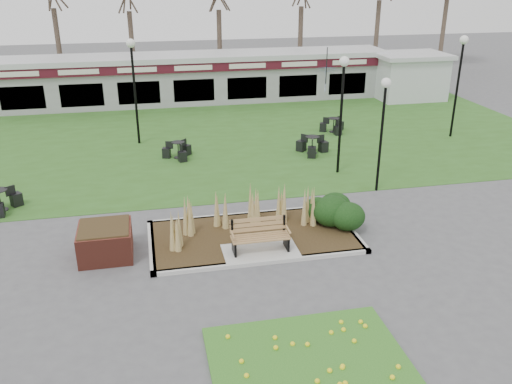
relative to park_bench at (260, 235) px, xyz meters
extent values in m
plane|color=#515154|center=(0.00, -0.25, -0.59)|extent=(100.00, 100.00, 0.00)
cube|color=#2F5A1C|center=(0.00, 11.75, -0.58)|extent=(34.00, 16.00, 0.02)
cube|color=#2A6C1F|center=(0.00, -4.85, -0.55)|extent=(4.20, 3.00, 0.08)
cube|color=#332314|center=(0.00, 0.95, -0.53)|extent=(6.22, 3.22, 0.12)
cube|color=#B7B7B2|center=(0.00, -0.66, -0.53)|extent=(6.40, 0.18, 0.12)
cube|color=#B7B7B2|center=(0.00, 2.56, -0.53)|extent=(6.40, 0.18, 0.12)
cube|color=#B7B7B2|center=(-3.11, 0.95, -0.53)|extent=(0.18, 3.40, 0.12)
cube|color=#B7B7B2|center=(3.11, 0.95, -0.53)|extent=(0.18, 3.40, 0.12)
cube|color=#B7B7B2|center=(0.00, -0.10, -0.52)|extent=(2.20, 1.20, 0.13)
cone|color=tan|center=(-1.90, 1.35, 0.11)|extent=(0.36, 0.36, 1.15)
cone|color=tan|center=(-0.90, 1.75, 0.11)|extent=(0.36, 0.36, 1.15)
cone|color=tan|center=(0.20, 1.95, 0.11)|extent=(0.36, 0.36, 1.15)
cone|color=tan|center=(1.10, 1.75, 0.11)|extent=(0.36, 0.36, 1.15)
cone|color=tan|center=(1.90, 1.35, 0.11)|extent=(0.36, 0.36, 1.15)
cone|color=tan|center=(-2.40, 0.55, 0.11)|extent=(0.36, 0.36, 1.15)
ellipsoid|color=black|center=(2.60, 1.15, 0.00)|extent=(1.21, 1.10, 0.99)
ellipsoid|color=black|center=(3.00, 0.75, -0.04)|extent=(1.10, 1.00, 0.90)
ellipsoid|color=black|center=(2.90, 1.65, -0.06)|extent=(1.06, 0.96, 0.86)
ellipsoid|color=black|center=(2.30, 1.65, -0.11)|extent=(0.92, 0.84, 0.76)
cube|color=#AB894D|center=(0.00, -0.10, -0.03)|extent=(1.70, 0.57, 0.04)
cube|color=#AB894D|center=(0.00, 0.21, 0.25)|extent=(1.70, 0.13, 0.44)
cube|color=black|center=(-0.78, -0.10, -0.25)|extent=(0.06, 0.55, 0.42)
cube|color=black|center=(0.78, -0.10, -0.25)|extent=(0.06, 0.55, 0.42)
cube|color=black|center=(-0.78, 0.20, 0.22)|extent=(0.06, 0.06, 0.50)
cube|color=black|center=(0.78, 0.20, 0.22)|extent=(0.06, 0.06, 0.50)
cube|color=#AB894D|center=(-0.82, -0.12, 0.15)|extent=(0.05, 0.50, 0.04)
cube|color=#AB894D|center=(0.82, -0.12, 0.15)|extent=(0.05, 0.50, 0.04)
cube|color=maroon|center=(-4.40, 0.75, -0.14)|extent=(1.50, 1.50, 0.90)
cube|color=#332314|center=(-4.40, 0.75, 0.33)|extent=(1.40, 1.40, 0.06)
cube|color=gray|center=(0.00, 19.75, 0.71)|extent=(24.00, 3.00, 2.60)
cube|color=#480F1B|center=(0.00, 18.20, 1.76)|extent=(24.00, 0.18, 0.55)
cube|color=silver|center=(0.00, 19.75, 2.16)|extent=(24.60, 3.40, 0.30)
cube|color=silver|center=(0.00, 18.09, 1.76)|extent=(22.00, 0.02, 0.28)
cube|color=black|center=(0.00, 18.30, 0.41)|extent=(22.00, 0.10, 1.30)
cube|color=silver|center=(13.50, 17.75, 0.71)|extent=(4.00, 3.00, 2.60)
cube|color=silver|center=(13.50, 17.75, 2.11)|extent=(4.40, 3.40, 0.25)
cylinder|color=#47382B|center=(-9.00, 27.75, 2.00)|extent=(0.36, 0.36, 5.17)
cylinder|color=#47382B|center=(-3.00, 27.75, 2.00)|extent=(0.36, 0.36, 5.17)
cylinder|color=#47382B|center=(3.00, 27.75, 2.00)|extent=(0.36, 0.36, 5.17)
cylinder|color=#47382B|center=(9.00, 27.75, 2.00)|extent=(0.36, 0.36, 5.17)
cylinder|color=#47382B|center=(15.00, 27.75, 2.00)|extent=(0.36, 0.36, 5.17)
cylinder|color=#47382B|center=(21.00, 27.75, 2.00)|extent=(0.36, 0.36, 5.17)
cylinder|color=black|center=(5.33, 3.79, 1.36)|extent=(0.10, 0.10, 3.90)
sphere|color=white|center=(5.33, 3.79, 3.47)|extent=(0.35, 0.35, 0.35)
cylinder|color=black|center=(-3.34, 11.58, 1.65)|extent=(0.11, 0.11, 4.47)
sphere|color=white|center=(-3.34, 11.58, 4.06)|extent=(0.40, 0.40, 0.40)
cylinder|color=black|center=(4.55, 5.90, 1.57)|extent=(0.11, 0.11, 4.31)
sphere|color=white|center=(4.55, 5.90, 3.89)|extent=(0.39, 0.39, 0.39)
cylinder|color=black|center=(11.76, 9.54, 1.65)|extent=(0.11, 0.11, 4.48)
sphere|color=white|center=(11.76, 9.54, 4.07)|extent=(0.40, 0.40, 0.40)
cylinder|color=black|center=(-1.68, 9.05, -0.55)|extent=(0.43, 0.43, 0.03)
cylinder|color=black|center=(-1.68, 9.05, -0.21)|extent=(0.05, 0.05, 0.70)
cylinder|color=black|center=(-1.68, 9.05, 0.15)|extent=(0.58, 0.58, 0.02)
cube|color=black|center=(-1.30, 9.42, -0.35)|extent=(0.46, 0.46, 0.44)
cube|color=black|center=(-2.19, 9.19, -0.35)|extent=(0.41, 0.41, 0.44)
cube|color=black|center=(-1.54, 8.53, -0.35)|extent=(0.40, 0.40, 0.44)
cylinder|color=black|center=(-8.09, 4.75, -0.55)|extent=(0.44, 0.44, 0.03)
cylinder|color=black|center=(-8.09, 4.75, -0.20)|extent=(0.05, 0.05, 0.72)
cube|color=black|center=(-7.64, 5.07, -0.34)|extent=(0.48, 0.48, 0.46)
cylinder|color=black|center=(4.25, 8.43, -0.55)|extent=(0.46, 0.46, 0.03)
cylinder|color=black|center=(4.25, 8.43, -0.18)|extent=(0.05, 0.05, 0.76)
cylinder|color=black|center=(4.25, 8.43, 0.21)|extent=(0.63, 0.63, 0.03)
cube|color=black|center=(4.81, 8.54, -0.33)|extent=(0.42, 0.42, 0.48)
cube|color=black|center=(3.87, 8.86, -0.33)|extent=(0.50, 0.50, 0.48)
cube|color=black|center=(4.06, 7.88, -0.33)|extent=(0.45, 0.45, 0.48)
cylinder|color=black|center=(6.33, 11.45, -0.55)|extent=(0.42, 0.42, 0.03)
cylinder|color=black|center=(6.33, 11.45, -0.21)|extent=(0.05, 0.05, 0.69)
cylinder|color=black|center=(6.33, 11.45, 0.14)|extent=(0.57, 0.57, 0.02)
cube|color=black|center=(6.76, 11.75, -0.35)|extent=(0.45, 0.45, 0.44)
cube|color=black|center=(5.85, 11.67, -0.35)|extent=(0.43, 0.43, 0.44)
cube|color=black|center=(6.37, 10.93, -0.35)|extent=(0.35, 0.35, 0.44)
cylinder|color=black|center=(8.00, 17.75, 0.51)|extent=(0.06, 0.06, 2.20)
imported|color=blue|center=(8.00, 17.75, 0.83)|extent=(2.24, 2.26, 1.64)
camera|label=1|loc=(-3.01, -13.71, 7.23)|focal=38.00mm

